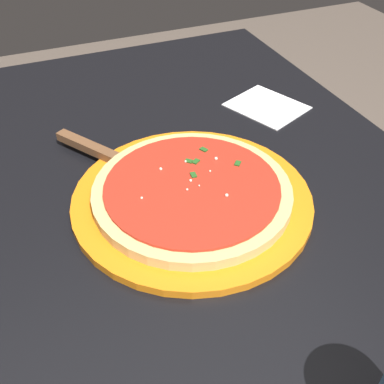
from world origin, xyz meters
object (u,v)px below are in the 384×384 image
at_px(pizza, 192,191).
at_px(pizza_server, 107,156).
at_px(serving_plate, 192,199).
at_px(napkin_folded_right, 267,106).

relative_size(pizza, pizza_server, 1.38).
relative_size(serving_plate, pizza_server, 1.67).
xyz_separation_m(pizza, pizza_server, (-0.14, -0.09, -0.00)).
distance_m(serving_plate, pizza, 0.02).
relative_size(pizza_server, napkin_folded_right, 1.57).
bearing_deg(napkin_folded_right, serving_plate, -49.78).
height_order(pizza, pizza_server, pizza).
distance_m(pizza, napkin_folded_right, 0.32).
bearing_deg(pizza_server, napkin_folded_right, 101.10).
height_order(serving_plate, pizza, pizza).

